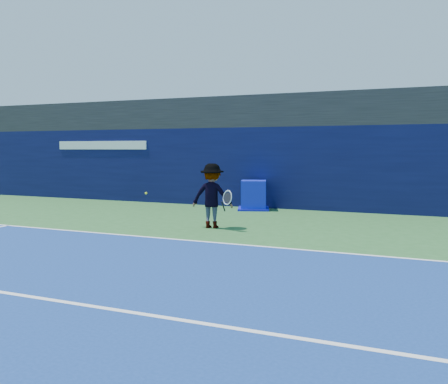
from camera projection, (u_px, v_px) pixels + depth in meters
The scene contains 7 objects.
ground at pixel (78, 264), 9.56m from camera, with size 80.00×80.00×0.00m, color #2A5E2A.
baseline at pixel (159, 238), 12.30m from camera, with size 24.00×0.10×0.01m, color white.
stadium_band at pixel (269, 113), 19.76m from camera, with size 36.00×3.00×1.20m, color black.
back_wall_assembly at pixel (260, 167), 19.03m from camera, with size 36.00×1.03×3.00m.
equipment_cart at pixel (254, 196), 18.04m from camera, with size 1.41×1.41×1.06m.
tennis_player at pixel (212, 196), 13.86m from camera, with size 1.37×0.81×1.80m.
tennis_ball at pixel (146, 193), 15.10m from camera, with size 0.07×0.07×0.07m.
Camera 1 is at (6.33, -7.51, 2.21)m, focal length 40.00 mm.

